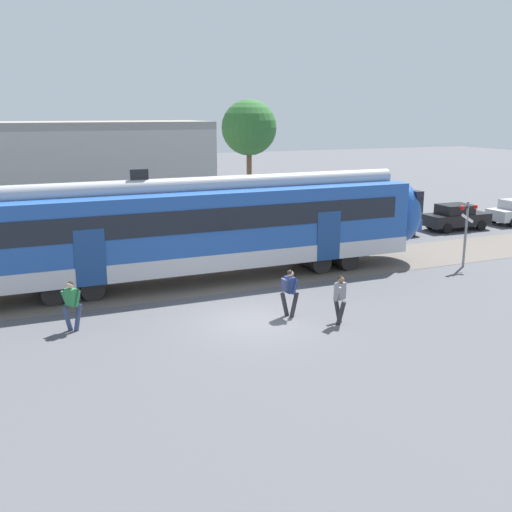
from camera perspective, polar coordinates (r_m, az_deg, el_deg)
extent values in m
plane|color=#515156|center=(20.39, -0.08, -6.18)|extent=(160.00, 160.00, 0.00)
cube|color=silver|center=(25.11, -4.69, 0.08)|extent=(18.00, 3.06, 0.70)
cube|color=#2351A3|center=(24.80, -4.75, 3.57)|extent=(18.00, 3.00, 2.40)
cube|color=black|center=(23.35, -3.57, 3.46)|extent=(16.56, 0.03, 0.90)
cube|color=navy|center=(25.62, 6.95, 1.90)|extent=(1.10, 0.04, 2.10)
cube|color=navy|center=(22.42, -15.51, -0.19)|extent=(1.10, 0.04, 2.10)
cylinder|color=#A4A4A9|center=(24.60, -4.82, 6.73)|extent=(17.64, 0.70, 0.70)
cube|color=black|center=(23.82, -11.06, 7.64)|extent=(0.70, 0.12, 0.40)
cylinder|color=black|center=(27.84, 7.67, 0.08)|extent=(0.90, 2.40, 0.90)
cylinder|color=black|center=(27.16, 5.13, -0.20)|extent=(0.90, 2.40, 0.90)
cylinder|color=black|center=(24.21, -15.67, -2.37)|extent=(0.90, 2.40, 0.90)
cylinder|color=black|center=(24.08, -18.96, -2.70)|extent=(0.90, 2.40, 0.90)
ellipsoid|color=#2351A3|center=(29.28, 13.29, 4.10)|extent=(1.80, 2.85, 2.95)
cube|color=black|center=(29.40, 13.91, 5.28)|extent=(0.40, 2.40, 1.00)
cylinder|color=navy|center=(20.23, -17.53, -5.72)|extent=(0.38, 0.33, 0.87)
cylinder|color=navy|center=(20.27, -16.60, -5.61)|extent=(0.38, 0.33, 0.87)
cube|color=#2D7F47|center=(20.03, -17.20, -3.74)|extent=(0.40, 0.43, 0.56)
cylinder|color=#2D7F47|center=(19.94, -16.60, -3.93)|extent=(0.25, 0.21, 0.52)
cylinder|color=#2D7F47|center=(20.16, -17.78, -3.83)|extent=(0.25, 0.21, 0.52)
sphere|color=tan|center=(19.91, -17.33, -2.68)|extent=(0.22, 0.22, 0.22)
sphere|color=black|center=(19.91, -17.29, -2.59)|extent=(0.20, 0.20, 0.20)
cube|color=black|center=(20.14, -16.82, -3.56)|extent=(0.29, 0.32, 0.40)
cylinder|color=#28282D|center=(20.72, 3.67, -4.63)|extent=(0.37, 0.20, 0.87)
cylinder|color=#28282D|center=(20.71, 2.74, -4.62)|extent=(0.37, 0.20, 0.87)
cube|color=navy|center=(20.50, 3.23, -2.74)|extent=(0.29, 0.39, 0.56)
cylinder|color=navy|center=(20.65, 2.70, -2.76)|extent=(0.26, 0.12, 0.52)
cylinder|color=navy|center=(20.39, 3.77, -2.99)|extent=(0.26, 0.12, 0.52)
sphere|color=tan|center=(20.41, 3.29, -1.68)|extent=(0.22, 0.22, 0.22)
sphere|color=black|center=(20.39, 3.25, -1.61)|extent=(0.20, 0.20, 0.20)
cube|color=navy|center=(20.40, 2.82, -2.76)|extent=(0.20, 0.30, 0.40)
cylinder|color=#28282D|center=(20.04, 8.11, -5.38)|extent=(0.27, 0.38, 0.87)
cylinder|color=#28282D|center=(20.33, 7.78, -5.09)|extent=(0.27, 0.38, 0.87)
cube|color=gray|center=(19.97, 8.01, -3.31)|extent=(0.42, 0.36, 0.56)
cylinder|color=gray|center=(20.20, 8.19, -3.27)|extent=(0.18, 0.26, 0.52)
cylinder|color=gray|center=(19.77, 7.81, -3.63)|extent=(0.18, 0.26, 0.52)
sphere|color=brown|center=(19.85, 8.09, -2.24)|extent=(0.22, 0.22, 0.22)
sphere|color=black|center=(19.85, 8.05, -2.15)|extent=(0.20, 0.20, 0.20)
cube|color=#284799|center=(34.53, 12.14, 2.85)|extent=(4.06, 1.78, 0.68)
cube|color=navy|center=(34.33, 11.99, 3.85)|extent=(1.95, 1.51, 0.56)
cube|color=black|center=(34.92, 13.23, 3.88)|extent=(0.17, 1.37, 0.48)
cylinder|color=black|center=(35.95, 12.94, 2.67)|extent=(0.61, 0.22, 0.60)
cylinder|color=black|center=(34.76, 14.52, 2.22)|extent=(0.61, 0.22, 0.60)
cylinder|color=black|center=(34.48, 9.69, 2.37)|extent=(0.61, 0.22, 0.60)
cylinder|color=black|center=(33.25, 11.22, 1.89)|extent=(0.61, 0.22, 0.60)
cube|color=black|center=(37.74, 18.50, 3.35)|extent=(4.04, 1.75, 0.68)
cube|color=black|center=(37.55, 18.40, 4.27)|extent=(1.94, 1.49, 0.56)
cube|color=black|center=(38.17, 19.49, 4.26)|extent=(0.16, 1.37, 0.48)
cylinder|color=black|center=(39.18, 19.13, 3.15)|extent=(0.61, 0.22, 0.60)
cylinder|color=black|center=(38.04, 20.65, 2.73)|extent=(0.61, 0.22, 0.60)
cylinder|color=black|center=(37.62, 16.26, 2.95)|extent=(0.61, 0.22, 0.60)
cylinder|color=black|center=(36.43, 17.75, 2.51)|extent=(0.61, 0.22, 0.60)
cylinder|color=black|center=(40.93, 21.71, 3.35)|extent=(0.60, 0.21, 0.60)
cylinder|color=gray|center=(28.59, 19.33, 1.94)|extent=(0.11, 0.11, 3.00)
cube|color=black|center=(28.38, 19.53, 4.41)|extent=(0.80, 0.10, 0.10)
sphere|color=red|center=(28.08, 19.04, 4.36)|extent=(0.20, 0.20, 0.20)
sphere|color=red|center=(28.60, 20.17, 4.42)|extent=(0.20, 0.20, 0.20)
cube|color=white|center=(28.44, 19.49, 3.41)|extent=(0.72, 0.03, 0.48)
cylinder|color=brown|center=(37.49, -0.65, 6.68)|extent=(0.32, 0.32, 4.77)
sphere|color=#2D662D|center=(37.22, -0.67, 12.14)|extent=(3.37, 3.37, 3.37)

